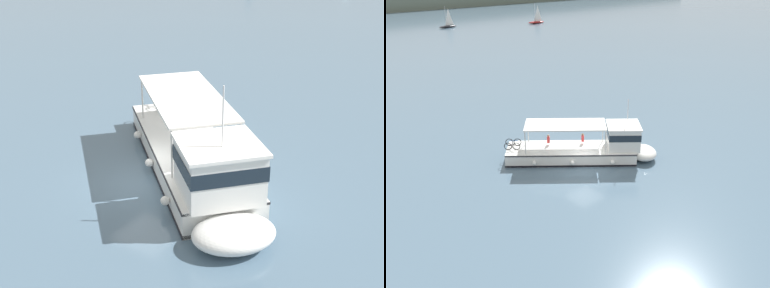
{
  "view_description": "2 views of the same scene",
  "coord_description": "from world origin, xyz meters",
  "views": [
    {
      "loc": [
        12.53,
        -15.2,
        10.86
      ],
      "look_at": [
        1.02,
        1.86,
        1.4
      ],
      "focal_mm": 50.03,
      "sensor_mm": 36.0,
      "label": 1
    },
    {
      "loc": [
        -21.46,
        -22.55,
        15.52
      ],
      "look_at": [
        1.02,
        1.86,
        1.4
      ],
      "focal_mm": 39.95,
      "sensor_mm": 36.0,
      "label": 2
    }
  ],
  "objects": [
    {
      "name": "sailboat_near_starboard",
      "position": [
        30.72,
        83.87,
        0.54
      ],
      "size": [
        4.85,
        1.58,
        5.4
      ],
      "color": "#232328",
      "rests_on": "ground"
    },
    {
      "name": "ground_plane",
      "position": [
        0.0,
        0.0,
        0.0
      ],
      "size": [
        400.0,
        400.0,
        0.0
      ],
      "primitive_type": "plane",
      "color": "slate"
    },
    {
      "name": "sailboat_horizon_east",
      "position": [
        52.79,
        75.11,
        0.54
      ],
      "size": [
        4.97,
        2.2,
        5.4
      ],
      "color": "maroon",
      "rests_on": "ground"
    },
    {
      "name": "ferry_main",
      "position": [
        1.79,
        1.19,
        1.01
      ],
      "size": [
        11.58,
        10.72,
        5.32
      ],
      "color": "white",
      "rests_on": "ground"
    }
  ]
}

